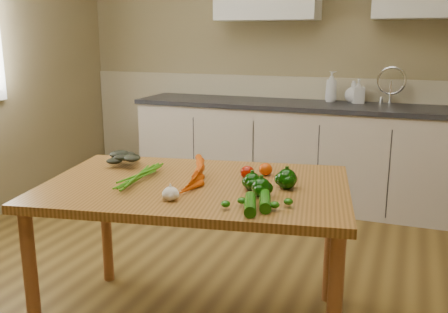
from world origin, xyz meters
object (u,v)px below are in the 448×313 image
Objects in this scene: carrot_bunch at (178,175)px; tomato_a at (247,172)px; table at (196,200)px; soap_bottle_c at (353,92)px; pepper_c at (261,188)px; soap_bottle_a at (331,87)px; leafy_greens at (123,156)px; zucchini_b at (250,204)px; garlic_bulb at (171,194)px; zucchini_a at (265,201)px; pepper_a at (252,182)px; pepper_b at (287,179)px; tomato_b at (266,169)px; soap_bottle_b at (358,91)px; tomato_c at (286,175)px.

tomato_a is at bearing 22.61° from carrot_bunch.
soap_bottle_c reaches higher than table.
carrot_bunch is 0.44m from pepper_c.
soap_bottle_a is 3.80× the size of tomato_a.
leafy_greens is at bearing 179.74° from tomato_a.
table is 0.39m from pepper_c.
table is at bearing 143.34° from zucchini_b.
table is at bearing 5.23° from carrot_bunch.
garlic_bulb is (-0.45, -2.63, -0.19)m from soap_bottle_c.
table is 5.92× the size of carrot_bunch.
soap_bottle_c is at bearing 66.33° from leafy_greens.
soap_bottle_a reaches higher than pepper_c.
leafy_greens is at bearing 157.63° from zucchini_a.
table is 22.63× the size of tomato_a.
soap_bottle_c reaches higher than pepper_a.
zucchini_a is (0.49, -0.19, -0.01)m from carrot_bunch.
pepper_b is at bearing 79.01° from zucchini_b.
tomato_b is at bearing 136.11° from soap_bottle_a.
leafy_greens is 0.99m from zucchini_a.
carrot_bunch is 3.26× the size of pepper_a.
table is 0.15m from carrot_bunch.
zucchini_a is at bearing -22.37° from leafy_greens.
soap_bottle_a reaches higher than pepper_b.
garlic_bulb reaches higher than table.
zucchini_a is (0.20, -0.37, -0.01)m from tomato_a.
table is 7.54× the size of soap_bottle_b.
carrot_bunch is at bearing 109.56° from garlic_bulb.
pepper_c is at bearing -24.07° from table.
soap_bottle_a is at bearing 92.27° from pepper_c.
pepper_b is at bearing -0.96° from table.
soap_bottle_b is 2.42m from pepper_c.
pepper_b reaches higher than zucchini_a.
pepper_b is at bearing 0.08° from carrot_bunch.
table is 8.45× the size of soap_bottle_c.
soap_bottle_a reaches higher than tomato_b.
tomato_c reaches higher than garlic_bulb.
tomato_b is (0.02, -2.09, -0.23)m from soap_bottle_a.
soap_bottle_b reaches higher than pepper_b.
carrot_bunch is 1.40× the size of zucchini_a.
tomato_c is at bearing 7.91° from tomato_a.
garlic_bulb reaches higher than zucchini_a.
pepper_b is 0.49× the size of zucchini_a.
soap_bottle_c is (0.19, 0.01, -0.04)m from soap_bottle_a.
soap_bottle_a reaches higher than table.
soap_bottle_b is at bearing 88.06° from zucchini_a.
tomato_b is 0.36× the size of zucchini_a.
zucchini_b is at bearing -94.18° from tomato_c.
pepper_c reaches higher than pepper_a.
tomato_b is 0.53m from zucchini_b.
pepper_b is at bearing -5.95° from leafy_greens.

